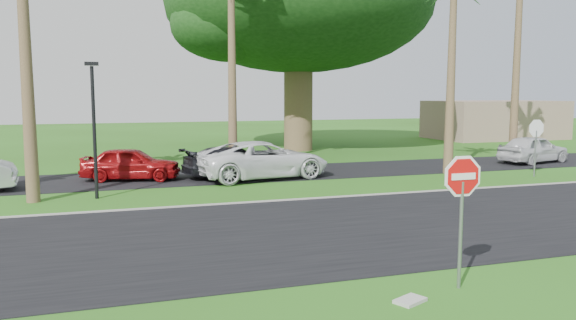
% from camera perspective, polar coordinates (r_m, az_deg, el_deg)
% --- Properties ---
extents(ground, '(120.00, 120.00, 0.00)m').
position_cam_1_polar(ground, '(13.38, 7.68, -8.86)').
color(ground, '#275314').
rests_on(ground, ground).
extents(road, '(120.00, 8.00, 0.02)m').
position_cam_1_polar(road, '(15.14, 4.37, -6.93)').
color(road, black).
rests_on(road, ground).
extents(parking_strip, '(120.00, 5.00, 0.02)m').
position_cam_1_polar(parking_strip, '(25.00, -4.84, -1.48)').
color(parking_strip, black).
rests_on(parking_strip, ground).
extents(curb, '(120.00, 0.12, 0.06)m').
position_cam_1_polar(curb, '(18.86, -0.33, -4.11)').
color(curb, gray).
rests_on(curb, ground).
extents(stop_sign_near, '(1.05, 0.07, 2.62)m').
position_cam_1_polar(stop_sign_near, '(10.71, 17.26, -3.31)').
color(stop_sign_near, gray).
rests_on(stop_sign_near, ground).
extents(stop_sign_far, '(1.05, 0.07, 2.62)m').
position_cam_1_polar(stop_sign_far, '(26.42, 23.89, 2.26)').
color(stop_sign_far, gray).
rests_on(stop_sign_far, ground).
extents(canopy_tree, '(16.50, 16.50, 13.12)m').
position_cam_1_polar(canopy_tree, '(35.95, 1.07, 15.35)').
color(canopy_tree, brown).
rests_on(canopy_tree, ground).
extents(streetlight_right, '(0.45, 0.25, 4.64)m').
position_cam_1_polar(streetlight_right, '(20.11, -19.12, 3.73)').
color(streetlight_right, black).
rests_on(streetlight_right, ground).
extents(building_far, '(10.00, 6.00, 3.00)m').
position_cam_1_polar(building_far, '(47.91, 20.21, 3.87)').
color(building_far, gray).
rests_on(building_far, ground).
extents(car_red, '(4.29, 2.56, 1.37)m').
position_cam_1_polar(car_red, '(24.13, -15.65, -0.39)').
color(car_red, maroon).
rests_on(car_red, ground).
extents(car_dark, '(4.73, 2.60, 1.30)m').
position_cam_1_polar(car_dark, '(24.32, -5.50, -0.20)').
color(car_dark, black).
rests_on(car_dark, ground).
extents(car_minivan, '(6.00, 3.45, 1.58)m').
position_cam_1_polar(car_minivan, '(23.71, -2.57, -0.02)').
color(car_minivan, white).
rests_on(car_minivan, ground).
extents(car_pickup, '(4.46, 2.62, 1.42)m').
position_cam_1_polar(car_pickup, '(31.72, 23.67, 1.00)').
color(car_pickup, silver).
rests_on(car_pickup, ground).
extents(utility_slab, '(0.65, 0.55, 0.06)m').
position_cam_1_polar(utility_slab, '(10.23, 12.30, -13.77)').
color(utility_slab, '#A2A39B').
rests_on(utility_slab, ground).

